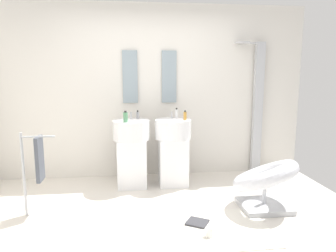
% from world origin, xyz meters
% --- Properties ---
extents(ground_plane, '(4.80, 3.60, 0.04)m').
position_xyz_m(ground_plane, '(0.00, 0.00, -0.02)').
color(ground_plane, silver).
extents(rear_partition, '(4.80, 0.10, 2.60)m').
position_xyz_m(rear_partition, '(0.00, 1.65, 1.30)').
color(rear_partition, silver).
rests_on(rear_partition, ground_plane).
extents(pedestal_sink_left, '(0.51, 0.51, 1.04)m').
position_xyz_m(pedestal_sink_left, '(-0.29, 1.13, 0.52)').
color(pedestal_sink_left, white).
rests_on(pedestal_sink_left, ground_plane).
extents(pedestal_sink_right, '(0.51, 0.51, 1.04)m').
position_xyz_m(pedestal_sink_right, '(0.29, 1.13, 0.52)').
color(pedestal_sink_right, white).
rests_on(pedestal_sink_right, ground_plane).
extents(vanity_mirror_left, '(0.22, 0.03, 0.77)m').
position_xyz_m(vanity_mirror_left, '(-0.29, 1.58, 1.53)').
color(vanity_mirror_left, '#8C9EA8').
extents(vanity_mirror_right, '(0.22, 0.03, 0.77)m').
position_xyz_m(vanity_mirror_right, '(0.29, 1.58, 1.53)').
color(vanity_mirror_right, '#8C9EA8').
extents(shower_column, '(0.49, 0.24, 2.05)m').
position_xyz_m(shower_column, '(1.68, 1.53, 1.08)').
color(shower_column, '#B7BABF').
rests_on(shower_column, ground_plane).
extents(lounge_chair, '(1.10, 1.10, 0.65)m').
position_xyz_m(lounge_chair, '(1.25, 0.17, 0.35)').
color(lounge_chair, '#B7BABF').
rests_on(lounge_chair, ground_plane).
extents(towel_rack, '(0.37, 0.22, 0.95)m').
position_xyz_m(towel_rack, '(-1.34, 0.33, 0.63)').
color(towel_rack, '#B7BABF').
rests_on(towel_rack, ground_plane).
extents(area_rug, '(1.26, 0.86, 0.01)m').
position_xyz_m(area_rug, '(0.46, -0.26, 0.01)').
color(area_rug, white).
rests_on(area_rug, ground_plane).
extents(magazine_charcoal, '(0.29, 0.28, 0.02)m').
position_xyz_m(magazine_charcoal, '(0.38, -0.12, 0.02)').
color(magazine_charcoal, '#38383D').
rests_on(magazine_charcoal, area_rug).
extents(coffee_mug, '(0.07, 0.07, 0.09)m').
position_xyz_m(coffee_mug, '(0.44, -0.40, 0.06)').
color(coffee_mug, white).
rests_on(coffee_mug, area_rug).
extents(soap_bottle_grey, '(0.04, 0.04, 0.12)m').
position_xyz_m(soap_bottle_grey, '(-0.20, 1.26, 0.99)').
color(soap_bottle_grey, '#99999E').
rests_on(soap_bottle_grey, pedestal_sink_left).
extents(soap_bottle_white, '(0.05, 0.05, 0.14)m').
position_xyz_m(soap_bottle_white, '(0.37, 1.30, 1.01)').
color(soap_bottle_white, white).
rests_on(soap_bottle_white, pedestal_sink_right).
extents(soap_bottle_green, '(0.06, 0.06, 0.15)m').
position_xyz_m(soap_bottle_green, '(-0.36, 0.98, 1.01)').
color(soap_bottle_green, '#59996B').
rests_on(soap_bottle_green, pedestal_sink_left).
extents(soap_bottle_amber, '(0.04, 0.04, 0.13)m').
position_xyz_m(soap_bottle_amber, '(0.45, 1.06, 1.00)').
color(soap_bottle_amber, '#C68C38').
rests_on(soap_bottle_amber, pedestal_sink_right).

